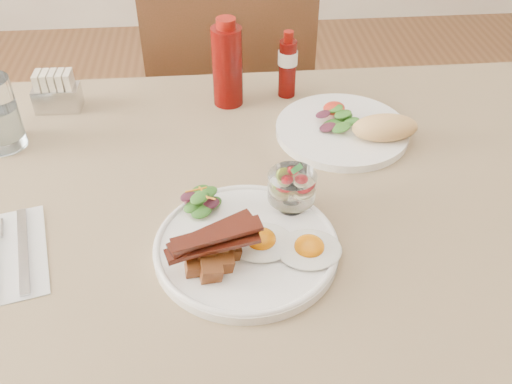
% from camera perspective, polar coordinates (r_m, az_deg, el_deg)
% --- Properties ---
extents(table, '(1.33, 0.88, 0.75)m').
position_cam_1_polar(table, '(1.03, -0.89, -4.19)').
color(table, '#582E1B').
rests_on(table, ground).
extents(chair_far, '(0.42, 0.42, 0.93)m').
position_cam_1_polar(chair_far, '(1.64, -2.58, 8.36)').
color(chair_far, '#582E1B').
rests_on(chair_far, ground).
extents(main_plate, '(0.28, 0.28, 0.02)m').
position_cam_1_polar(main_plate, '(0.87, -0.98, -5.55)').
color(main_plate, white).
rests_on(main_plate, table).
extents(fried_eggs, '(0.19, 0.14, 0.03)m').
position_cam_1_polar(fried_eggs, '(0.85, 2.92, -5.26)').
color(fried_eggs, silver).
rests_on(fried_eggs, main_plate).
extents(bacon_potato_pile, '(0.14, 0.09, 0.06)m').
position_cam_1_polar(bacon_potato_pile, '(0.81, -4.29, -5.74)').
color(bacon_potato_pile, brown).
rests_on(bacon_potato_pile, main_plate).
extents(side_salad, '(0.07, 0.07, 0.04)m').
position_cam_1_polar(side_salad, '(0.91, -5.46, -0.93)').
color(side_salad, '#184813').
rests_on(side_salad, main_plate).
extents(fruit_cup, '(0.08, 0.08, 0.08)m').
position_cam_1_polar(fruit_cup, '(0.90, 3.60, 0.54)').
color(fruit_cup, white).
rests_on(fruit_cup, main_plate).
extents(second_plate, '(0.26, 0.26, 0.06)m').
position_cam_1_polar(second_plate, '(1.12, 9.57, 6.30)').
color(second_plate, white).
rests_on(second_plate, table).
extents(ketchup_bottle, '(0.07, 0.07, 0.18)m').
position_cam_1_polar(ketchup_bottle, '(1.18, -2.88, 12.58)').
color(ketchup_bottle, '#510604').
rests_on(ketchup_bottle, table).
extents(hot_sauce_bottle, '(0.04, 0.04, 0.14)m').
position_cam_1_polar(hot_sauce_bottle, '(1.22, 3.17, 12.55)').
color(hot_sauce_bottle, '#510604').
rests_on(hot_sauce_bottle, table).
extents(sugar_caddy, '(0.09, 0.05, 0.08)m').
position_cam_1_polar(sugar_caddy, '(1.25, -19.31, 9.30)').
color(sugar_caddy, '#BAB9BE').
rests_on(sugar_caddy, table).
extents(napkin_cutlery, '(0.16, 0.22, 0.01)m').
position_cam_1_polar(napkin_cutlery, '(0.94, -23.44, -5.73)').
color(napkin_cutlery, silver).
rests_on(napkin_cutlery, table).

